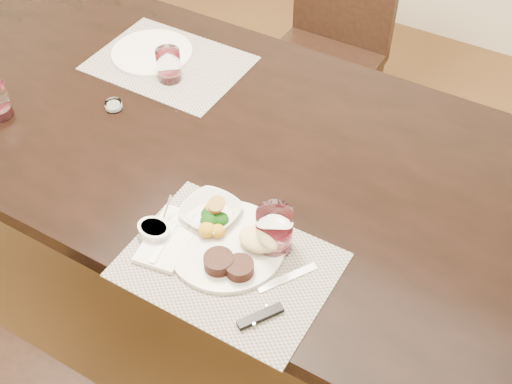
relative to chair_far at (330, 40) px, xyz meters
The scene contains 14 objects.
ground_plane 1.06m from the chair_far, 90.00° to the right, with size 4.50×4.50×0.00m, color #4B3018.
dining_table 0.95m from the chair_far, 90.00° to the right, with size 2.00×1.00×0.75m.
chair_far is the anchor object (origin of this frame).
placemat_near 1.36m from the chair_far, 74.74° to the right, with size 0.46×0.34×0.00m, color gray.
placemat_far 0.80m from the chair_far, 106.77° to the right, with size 0.46×0.34×0.00m, color gray.
dinner_plate 1.32m from the chair_far, 75.08° to the right, with size 0.27×0.27×0.05m.
napkin_fork 1.34m from the chair_far, 81.40° to the right, with size 0.13×0.19×0.02m.
steak_knife 1.46m from the chair_far, 70.27° to the right, with size 0.09×0.23×0.01m.
cracker_bowl 1.25m from the chair_far, 78.56° to the right, with size 0.14×0.14×0.06m.
sauce_ramekin 1.34m from the chair_far, 83.03° to the right, with size 0.08×0.12×0.06m.
wine_glass_near 1.30m from the chair_far, 70.90° to the right, with size 0.08×0.08×0.12m.
far_plate 0.81m from the chair_far, 112.28° to the right, with size 0.25×0.25×0.01m, color silver.
wine_glass_far 0.86m from the chair_far, 102.04° to the right, with size 0.07×0.07×0.10m.
salt_cellar 1.04m from the chair_far, 102.98° to the right, with size 0.05×0.05×0.02m.
Camera 1 is at (0.85, -1.08, 1.90)m, focal length 45.00 mm.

